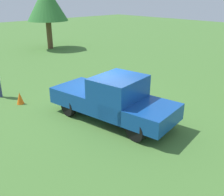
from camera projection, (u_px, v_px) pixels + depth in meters
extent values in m
plane|color=#477533|center=(104.00, 109.00, 11.30)|extent=(80.00, 80.00, 0.00)
cylinder|color=black|center=(68.00, 107.00, 10.53)|extent=(0.76, 0.22, 0.76)
cylinder|color=black|center=(94.00, 95.00, 11.70)|extent=(0.76, 0.22, 0.76)
cylinder|color=black|center=(136.00, 130.00, 8.70)|extent=(0.76, 0.22, 0.76)
cylinder|color=black|center=(159.00, 114.00, 9.87)|extent=(0.76, 0.22, 0.76)
cube|color=#144799|center=(83.00, 94.00, 10.93)|extent=(2.30, 2.20, 0.64)
cube|color=#144799|center=(118.00, 95.00, 9.76)|extent=(1.90, 2.13, 1.40)
cube|color=slate|center=(119.00, 84.00, 9.60)|extent=(1.64, 1.94, 0.48)
cube|color=#144799|center=(141.00, 111.00, 9.34)|extent=(2.70, 2.26, 0.60)
cube|color=silver|center=(68.00, 95.00, 11.57)|extent=(0.41, 1.81, 0.16)
cylinder|color=navy|center=(0.00, 89.00, 12.42)|extent=(0.14, 0.14, 0.83)
cylinder|color=brown|center=(49.00, 35.00, 23.38)|extent=(0.48, 0.48, 2.43)
cone|color=#337533|center=(47.00, 3.00, 22.37)|extent=(3.52, 3.52, 2.99)
cone|color=orange|center=(20.00, 98.00, 11.69)|extent=(0.32, 0.32, 0.55)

